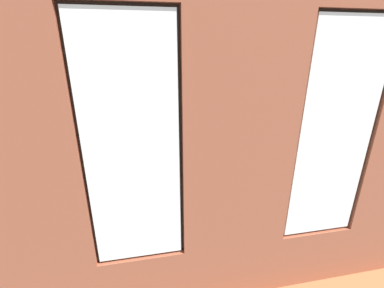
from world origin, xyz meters
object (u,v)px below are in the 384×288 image
Objects in this scene: couch_left at (303,158)px; potted_plant_near_tv at (46,173)px; papasan_chair at (180,131)px; coffee_table at (192,164)px; tv_flatscreen at (30,145)px; potted_plant_foreground_right at (75,127)px; cup_ceramic at (207,155)px; candle_jar at (174,163)px; potted_plant_mid_room_small at (209,147)px; couch_by_window at (191,235)px; media_console at (38,177)px; remote_black at (198,163)px; potted_plant_beside_window_right at (41,242)px; potted_plant_between_couches at (285,203)px; potted_plant_by_left_couch at (260,138)px; table_plant_small at (192,157)px; potted_plant_corner_near_left at (263,118)px.

couch_left is 5.26m from potted_plant_near_tv.
coffee_table is at bearing 88.52° from papasan_chair.
couch_left is 5.78m from tv_flatscreen.
potted_plant_near_tv is at bearing 94.62° from potted_plant_foreground_right.
candle_jar is at bearing 20.21° from cup_ceramic.
couch_by_window is at bearing 70.62° from potted_plant_mid_room_small.
couch_by_window is 3.57m from media_console.
couch_by_window is 1.56× the size of tv_flatscreen.
tv_flatscreen reaches higher than media_console.
couch_left is at bearing -179.48° from candle_jar.
potted_plant_mid_room_small is at bearing -129.17° from coffee_table.
candle_jar is at bearing 78.48° from papasan_chair.
couch_by_window is at bearing 83.44° from papasan_chair.
remote_black is 2.29m from papasan_chair.
media_console is at bearing -69.80° from potted_plant_beside_window_right.
coffee_table is at bearing 177.05° from media_console.
remote_black is (0.27, 0.29, -0.04)m from cup_ceramic.
potted_plant_between_couches is (-1.35, 1.99, 0.15)m from candle_jar.
potted_plant_by_left_couch is at bearing -9.89° from remote_black.
candle_jar is at bearing 40.32° from potted_plant_mid_room_small.
table_plant_small is at bearing 83.17° from remote_black.
potted_plant_corner_near_left is (-5.35, -3.14, -0.17)m from potted_plant_near_tv.
potted_plant_mid_room_small is (-0.57, -0.70, -0.10)m from table_plant_small.
couch_left is at bearing 177.32° from media_console.
potted_plant_by_left_couch is at bearing -151.16° from candle_jar.
papasan_chair is (-0.47, -2.29, -0.05)m from candle_jar.
couch_by_window is 0.95× the size of couch_left.
cup_ceramic is at bearing -161.76° from potted_plant_near_tv.
potted_plant_corner_near_left reaches higher than table_plant_small.
tv_flatscreen is 5.49m from potted_plant_by_left_couch.
couch_by_window reaches higher than potted_plant_mid_room_small.
potted_plant_mid_room_small is at bearing -133.44° from potted_plant_beside_window_right.
potted_plant_between_couches is (1.26, 3.43, 0.26)m from potted_plant_by_left_couch.
coffee_table is at bearing 176.99° from tv_flatscreen.
remote_black is at bearing 46.63° from cup_ceramic.
potted_plant_between_couches is (-0.84, 1.99, 0.20)m from remote_black.
media_console reaches higher than remote_black.
potted_plant_near_tv is (4.78, 2.12, 0.44)m from potted_plant_by_left_couch.
cup_ceramic is at bearing -157.49° from table_plant_small.
potted_plant_mid_room_small is at bearing -114.90° from couch_left.
media_console is 1.04× the size of potted_plant_corner_near_left.
potted_plant_corner_near_left is at bearing -125.41° from couch_by_window.
potted_plant_by_left_couch reaches higher than cup_ceramic.
potted_plant_mid_room_small is (-1.01, -2.87, 0.11)m from couch_by_window.
potted_plant_by_left_couch is at bearing -167.40° from couch_left.
papasan_chair is (-0.06, -2.16, 0.06)m from coffee_table.
potted_plant_beside_window_right is (2.30, 4.43, 0.18)m from papasan_chair.
tv_flatscreen reaches higher than potted_plant_near_tv.
potted_plant_mid_room_small is (-0.19, -0.54, -0.03)m from cup_ceramic.
media_console is 3.77m from papasan_chair.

